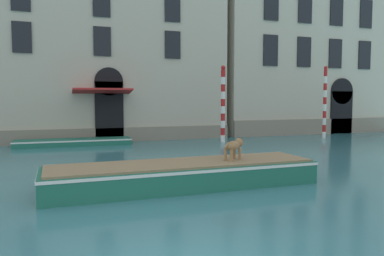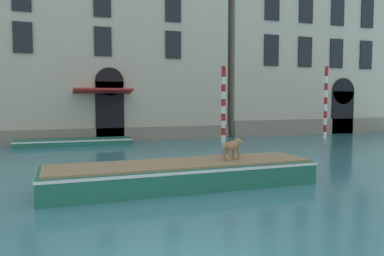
{
  "view_description": "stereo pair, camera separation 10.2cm",
  "coord_description": "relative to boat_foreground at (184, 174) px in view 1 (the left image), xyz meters",
  "views": [
    {
      "loc": [
        -1.45,
        -4.23,
        2.52
      ],
      "look_at": [
        4.36,
        12.08,
        1.2
      ],
      "focal_mm": 35.0,
      "sensor_mm": 36.0,
      "label": 1
    },
    {
      "loc": [
        -1.36,
        -4.26,
        2.52
      ],
      "look_at": [
        4.36,
        12.08,
        1.2
      ],
      "focal_mm": 35.0,
      "sensor_mm": 36.0,
      "label": 2
    }
  ],
  "objects": [
    {
      "name": "mooring_pole_0",
      "position": [
        5.73,
        9.94,
        1.89
      ],
      "size": [
        0.27,
        0.27,
        4.5
      ],
      "color": "white",
      "rests_on": "ground_plane"
    },
    {
      "name": "palazzo_right",
      "position": [
        14.37,
        15.33,
        8.98
      ],
      "size": [
        13.53,
        6.13,
        18.76
      ],
      "color": "#BCB29E",
      "rests_on": "ground_plane"
    },
    {
      "name": "mooring_pole_1",
      "position": [
        12.75,
        9.65,
        1.96
      ],
      "size": [
        0.22,
        0.22,
        4.65
      ],
      "color": "white",
      "rests_on": "ground_plane"
    },
    {
      "name": "boat_moored_near_palazzo",
      "position": [
        -2.61,
        11.23,
        -0.19
      ],
      "size": [
        6.19,
        1.56,
        0.36
      ],
      "rotation": [
        0.0,
        0.0,
        -0.02
      ],
      "color": "#1E6651",
      "rests_on": "ground_plane"
    },
    {
      "name": "boat_foreground",
      "position": [
        0.0,
        0.0,
        0.0
      ],
      "size": [
        7.88,
        2.05,
        0.72
      ],
      "rotation": [
        0.0,
        0.0,
        0.01
      ],
      "color": "#1E6651",
      "rests_on": "ground_plane"
    },
    {
      "name": "dog_on_deck",
      "position": [
        1.56,
        -0.08,
        0.76
      ],
      "size": [
        0.85,
        0.63,
        0.64
      ],
      "rotation": [
        0.0,
        0.0,
        0.58
      ],
      "color": "#997047",
      "rests_on": "boat_foreground"
    },
    {
      "name": "palazzo_left",
      "position": [
        -0.89,
        15.33,
        6.11
      ],
      "size": [
        15.96,
        7.4,
        13.02
      ],
      "color": "#BCB29E",
      "rests_on": "ground_plane"
    }
  ]
}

